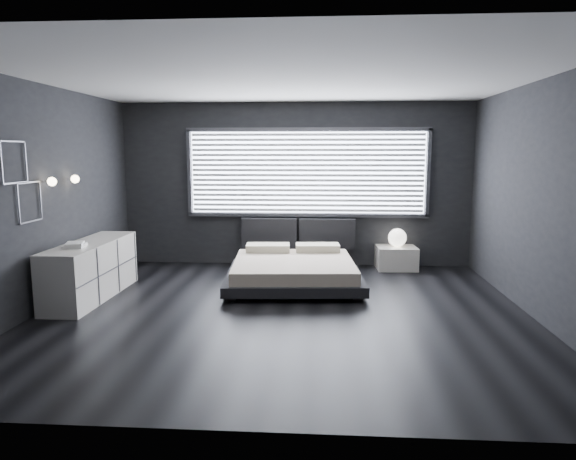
{
  "coord_description": "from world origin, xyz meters",
  "views": [
    {
      "loc": [
        0.47,
        -6.11,
        1.97
      ],
      "look_at": [
        0.0,
        0.85,
        0.9
      ],
      "focal_mm": 32.0,
      "sensor_mm": 36.0,
      "label": 1
    }
  ],
  "objects": [
    {
      "name": "sconce_near",
      "position": [
        -2.88,
        0.05,
        1.6
      ],
      "size": [
        0.18,
        0.11,
        0.11
      ],
      "color": "silver",
      "rests_on": "ground"
    },
    {
      "name": "sconce_far",
      "position": [
        -2.88,
        0.65,
        1.6
      ],
      "size": [
        0.18,
        0.11,
        0.11
      ],
      "color": "silver",
      "rests_on": "ground"
    },
    {
      "name": "book_stack",
      "position": [
        -2.67,
        0.11,
        0.79
      ],
      "size": [
        0.29,
        0.36,
        0.06
      ],
      "color": "silver",
      "rests_on": "dresser"
    },
    {
      "name": "nightstand",
      "position": [
        1.72,
        2.5,
        0.19
      ],
      "size": [
        0.69,
        0.58,
        0.38
      ],
      "primitive_type": "cube",
      "rotation": [
        0.0,
        0.0,
        0.05
      ],
      "color": "silver",
      "rests_on": "ground"
    },
    {
      "name": "orb_lamp",
      "position": [
        1.73,
        2.5,
        0.54
      ],
      "size": [
        0.31,
        0.31,
        0.31
      ],
      "primitive_type": "sphere",
      "color": "white",
      "rests_on": "nightstand"
    },
    {
      "name": "wall_art_upper",
      "position": [
        -2.98,
        -0.55,
        1.85
      ],
      "size": [
        0.01,
        0.48,
        0.48
      ],
      "color": "#47474C",
      "rests_on": "ground"
    },
    {
      "name": "wall_art_lower",
      "position": [
        -2.98,
        -0.3,
        1.38
      ],
      "size": [
        0.01,
        0.48,
        0.48
      ],
      "color": "#47474C",
      "rests_on": "ground"
    },
    {
      "name": "room",
      "position": [
        0.0,
        0.0,
        1.4
      ],
      "size": [
        6.04,
        6.0,
        2.8
      ],
      "color": "black",
      "rests_on": "ground"
    },
    {
      "name": "window",
      "position": [
        0.2,
        2.7,
        1.61
      ],
      "size": [
        4.14,
        0.09,
        1.52
      ],
      "color": "white",
      "rests_on": "ground"
    },
    {
      "name": "headboard",
      "position": [
        0.05,
        2.64,
        0.57
      ],
      "size": [
        1.96,
        0.16,
        0.52
      ],
      "color": "black",
      "rests_on": "ground"
    },
    {
      "name": "dresser",
      "position": [
        -2.65,
        0.48,
        0.38
      ],
      "size": [
        0.56,
        1.92,
        0.76
      ],
      "color": "silver",
      "rests_on": "ground"
    },
    {
      "name": "bed",
      "position": [
        0.05,
        1.3,
        0.23
      ],
      "size": [
        2.08,
        2.0,
        0.5
      ],
      "color": "black",
      "rests_on": "ground"
    }
  ]
}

